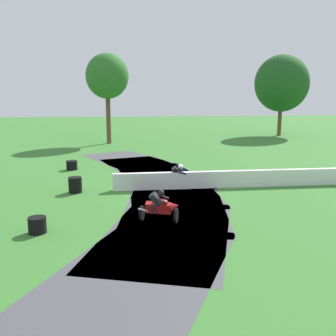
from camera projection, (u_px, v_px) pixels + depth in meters
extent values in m
plane|color=#38752D|center=(171.00, 189.00, 20.68)|extent=(120.00, 120.00, 0.00)
cube|color=#47474C|center=(139.00, 270.00, 11.28)|extent=(7.27, 8.98, 0.01)
cube|color=#47474C|center=(168.00, 232.00, 14.35)|extent=(6.38, 8.78, 0.01)
cube|color=#47474C|center=(175.00, 206.00, 17.51)|extent=(5.35, 8.36, 0.01)
cube|color=#47474C|center=(171.00, 189.00, 20.67)|extent=(4.58, 7.98, 0.01)
cube|color=#47474C|center=(160.00, 176.00, 23.79)|extent=(5.70, 8.52, 0.01)
cube|color=#47474C|center=(145.00, 166.00, 26.77)|extent=(6.69, 8.87, 0.01)
cube|color=#47474C|center=(127.00, 159.00, 29.55)|extent=(7.52, 9.01, 0.01)
cube|color=white|center=(265.00, 178.00, 21.20)|extent=(16.44, 0.71, 0.90)
cylinder|color=black|center=(176.00, 216.00, 15.32)|extent=(0.31, 0.72, 0.72)
cylinder|color=black|center=(142.00, 213.00, 15.61)|extent=(0.31, 0.72, 0.72)
cube|color=red|center=(158.00, 208.00, 15.34)|extent=(1.06, 0.65, 0.45)
ellipsoid|color=red|center=(162.00, 202.00, 15.20)|extent=(0.52, 0.45, 0.30)
cone|color=red|center=(175.00, 206.00, 15.15)|extent=(0.48, 0.44, 0.47)
cylinder|color=#B2B2B7|center=(143.00, 210.00, 15.40)|extent=(0.42, 0.21, 0.17)
cube|color=#28282D|center=(156.00, 199.00, 15.20)|extent=(0.58, 0.37, 0.62)
sphere|color=black|center=(161.00, 193.00, 15.04)|extent=(0.26, 0.26, 0.26)
cylinder|color=#28282D|center=(164.00, 197.00, 15.29)|extent=(0.44, 0.20, 0.24)
cylinder|color=#28282D|center=(162.00, 201.00, 14.97)|extent=(0.44, 0.20, 0.24)
cylinder|color=#28282D|center=(155.00, 205.00, 15.53)|extent=(0.31, 0.17, 0.42)
cylinder|color=#28282D|center=(153.00, 209.00, 15.21)|extent=(0.31, 0.17, 0.42)
cylinder|color=black|center=(190.00, 182.00, 20.94)|extent=(0.11, 0.76, 0.76)
cylinder|color=black|center=(164.00, 183.00, 20.84)|extent=(0.11, 0.76, 0.76)
cube|color=#1E38B2|center=(178.00, 178.00, 20.75)|extent=(1.01, 0.41, 0.47)
ellipsoid|color=#1E38B2|center=(181.00, 173.00, 20.63)|extent=(0.45, 0.35, 0.32)
cone|color=#1E38B2|center=(190.00, 175.00, 20.74)|extent=(0.40, 0.43, 0.48)
cylinder|color=#B2B2B7|center=(166.00, 180.00, 20.64)|extent=(0.41, 0.13, 0.18)
cube|color=black|center=(176.00, 171.00, 20.55)|extent=(0.50, 0.46, 0.63)
sphere|color=white|center=(181.00, 167.00, 20.43)|extent=(0.26, 0.26, 0.26)
cylinder|color=black|center=(181.00, 169.00, 20.72)|extent=(0.43, 0.15, 0.24)
cylinder|color=black|center=(182.00, 173.00, 20.40)|extent=(0.43, 0.15, 0.24)
cylinder|color=black|center=(174.00, 176.00, 20.88)|extent=(0.27, 0.23, 0.42)
cylinder|color=black|center=(175.00, 179.00, 20.57)|extent=(0.27, 0.23, 0.42)
cylinder|color=black|center=(38.00, 230.00, 14.25)|extent=(0.65, 0.65, 0.20)
cylinder|color=black|center=(37.00, 225.00, 14.21)|extent=(0.65, 0.65, 0.20)
cylinder|color=black|center=(37.00, 220.00, 14.17)|extent=(0.65, 0.65, 0.20)
cylinder|color=black|center=(75.00, 191.00, 19.92)|extent=(0.68, 0.68, 0.20)
cylinder|color=black|center=(75.00, 187.00, 19.88)|extent=(0.68, 0.68, 0.20)
cylinder|color=black|center=(75.00, 183.00, 19.84)|extent=(0.68, 0.68, 0.20)
cylinder|color=black|center=(75.00, 179.00, 19.80)|extent=(0.68, 0.68, 0.20)
cylinder|color=black|center=(72.00, 168.00, 25.68)|extent=(0.71, 0.71, 0.20)
cylinder|color=black|center=(72.00, 165.00, 25.64)|extent=(0.71, 0.71, 0.20)
cylinder|color=black|center=(72.00, 162.00, 25.60)|extent=(0.71, 0.71, 0.20)
cylinder|color=brown|center=(108.00, 119.00, 38.19)|extent=(0.44, 0.44, 4.76)
ellipsoid|color=#2D6B28|center=(107.00, 76.00, 37.39)|extent=(4.11, 4.11, 4.31)
cylinder|color=brown|center=(280.00, 121.00, 45.31)|extent=(0.44, 0.44, 3.36)
ellipsoid|color=#1E511E|center=(282.00, 83.00, 44.48)|extent=(6.13, 6.13, 6.43)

